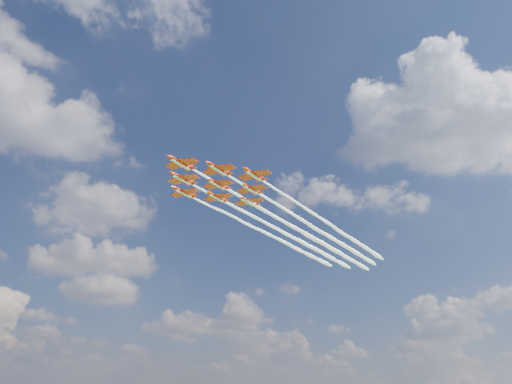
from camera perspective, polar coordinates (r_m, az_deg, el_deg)
jet_lead at (r=188.85m, az=1.67°, el=-2.53°), size 97.77×61.38×3.03m
jet_row2_port at (r=193.38m, az=4.84°, el=-2.94°), size 97.77×61.38×3.03m
jet_row2_starb at (r=199.71m, az=1.27°, el=-3.65°), size 97.77×61.38×3.03m
jet_row3_port at (r=198.47m, az=7.86°, el=-3.32°), size 97.77×61.38×3.03m
jet_row3_centre at (r=204.17m, az=4.29°, el=-4.01°), size 97.77×61.38×3.03m
jet_row3_starb at (r=210.64m, az=0.91°, el=-4.64°), size 97.77×61.38×3.03m
jet_row4_port at (r=209.18m, az=7.17°, el=-4.34°), size 97.77×61.38×3.03m
jet_row4_starb at (r=215.05m, az=3.79°, el=-4.97°), size 97.77×61.38×3.03m
jet_tail at (r=219.97m, az=6.54°, el=-5.27°), size 97.77×61.38×3.03m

